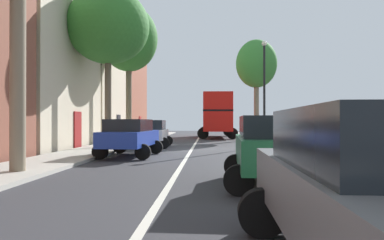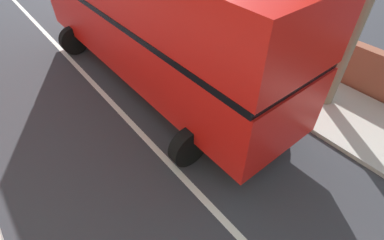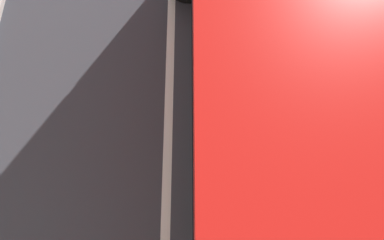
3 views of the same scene
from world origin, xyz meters
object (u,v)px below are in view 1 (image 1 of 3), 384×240
parked_car_green_right_3 (275,146)px  double_decker_bus (217,113)px  street_tree_left_0 (129,39)px  parked_car_white_left_2 (151,132)px  street_tree_right_3 (256,64)px  parked_car_grey_right_1 (378,186)px  street_tree_left_4 (108,27)px  litter_bin_right (359,153)px  parked_car_blue_left_0 (130,135)px  lamppost_right (264,84)px

parked_car_green_right_3 → double_decker_bus: bearing=91.7°
double_decker_bus → street_tree_left_0: size_ratio=1.04×
parked_car_white_left_2 → street_tree_right_3: size_ratio=0.49×
double_decker_bus → street_tree_left_0: bearing=-123.1°
double_decker_bus → parked_car_green_right_3: double_decker_bus is taller
parked_car_grey_right_1 → street_tree_left_4: street_tree_left_4 is taller
double_decker_bus → litter_bin_right: (3.60, -25.08, -1.72)m
double_decker_bus → parked_car_green_right_3: size_ratio=2.47×
parked_car_green_right_3 → street_tree_left_4: bearing=121.3°
street_tree_left_0 → street_tree_left_4: 5.56m
parked_car_blue_left_0 → parked_car_grey_right_1: bearing=-68.5°
parked_car_white_left_2 → street_tree_left_4: size_ratio=0.46×
street_tree_right_3 → street_tree_left_4: street_tree_left_4 is taller
double_decker_bus → parked_car_blue_left_0: bearing=-101.9°
parked_car_blue_left_0 → litter_bin_right: size_ratio=4.60×
street_tree_left_0 → litter_bin_right: size_ratio=9.55×
parked_car_blue_left_0 → street_tree_right_3: street_tree_right_3 is taller
street_tree_right_3 → lamppost_right: street_tree_right_3 is taller
parked_car_grey_right_1 → lamppost_right: bearing=84.7°
double_decker_bus → parked_car_white_left_2: 14.74m
street_tree_left_4 → parked_car_green_right_3: bearing=-58.7°
parked_car_grey_right_1 → street_tree_left_0: size_ratio=0.47×
parked_car_white_left_2 → lamppost_right: lamppost_right is taller
double_decker_bus → parked_car_white_left_2: double_decker_bus is taller
lamppost_right → litter_bin_right: 12.19m
parked_car_grey_right_1 → litter_bin_right: size_ratio=4.50×
parked_car_white_left_2 → parked_car_green_right_3: parked_car_green_right_3 is taller
street_tree_left_0 → street_tree_left_4: street_tree_left_0 is taller
street_tree_left_0 → street_tree_right_3: (9.70, 5.62, -0.99)m
street_tree_left_0 → litter_bin_right: (10.03, -15.20, -6.75)m
parked_car_white_left_2 → street_tree_right_3: 13.49m
parked_car_white_left_2 → litter_bin_right: 13.50m
parked_car_blue_left_0 → street_tree_left_0: street_tree_left_0 is taller
street_tree_left_0 → lamppost_right: street_tree_left_0 is taller
parked_car_grey_right_1 → street_tree_left_4: (-7.20, 17.19, 5.91)m
parked_car_green_right_3 → street_tree_left_4: size_ratio=0.46×
street_tree_right_3 → street_tree_left_4: (-9.68, -11.16, 0.47)m
parked_car_blue_left_0 → street_tree_right_3: size_ratio=0.56×
parked_car_blue_left_0 → lamppost_right: lamppost_right is taller
parked_car_grey_right_1 → parked_car_green_right_3: parked_car_green_right_3 is taller
double_decker_bus → street_tree_right_3: size_ratio=1.20×
parked_car_grey_right_1 → street_tree_left_0: bearing=107.6°
street_tree_right_3 → street_tree_left_4: size_ratio=0.94×
parked_car_grey_right_1 → parked_car_green_right_3: bearing=90.0°
parked_car_grey_right_1 → double_decker_bus: bearing=91.4°
street_tree_left_0 → street_tree_right_3: size_ratio=1.15×
parked_car_green_right_3 → lamppost_right: bearing=82.6°
parked_car_white_left_2 → litter_bin_right: bearing=-54.7°
parked_car_blue_left_0 → street_tree_left_0: (-2.22, 10.01, 6.44)m
parked_car_grey_right_1 → street_tree_left_0: 24.70m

